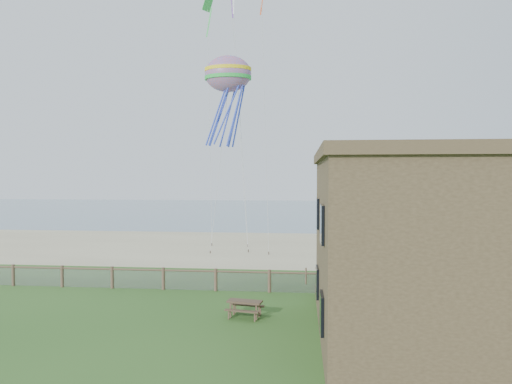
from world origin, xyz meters
TOP-DOWN VIEW (x-y plane):
  - ground at (0.00, 0.00)m, footprint 160.00×160.00m
  - sand_beach at (0.00, 22.00)m, footprint 72.00×20.00m
  - ocean at (0.00, 66.00)m, footprint 160.00×68.00m
  - chainlink_fence at (0.00, 6.00)m, footprint 36.20×0.20m
  - motel_deck at (13.00, 5.00)m, footprint 15.00×2.00m
  - picnic_table at (2.20, 1.47)m, footprint 1.75×1.44m
  - octopus_kite at (-0.77, 15.07)m, footprint 3.69×2.72m
  - kite_green at (-2.95, 18.19)m, footprint 2.02×1.81m

SIDE VIEW (x-z plane):
  - ground at x=0.00m, z-range 0.00..0.00m
  - ocean at x=0.00m, z-range -0.01..0.01m
  - sand_beach at x=0.00m, z-range -0.01..0.01m
  - motel_deck at x=13.00m, z-range 0.00..0.50m
  - picnic_table at x=2.20m, z-range 0.00..0.66m
  - chainlink_fence at x=0.00m, z-range -0.07..1.18m
  - octopus_kite at x=-0.77m, z-range 8.55..15.81m
  - kite_green at x=-2.95m, z-range 18.28..20.93m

